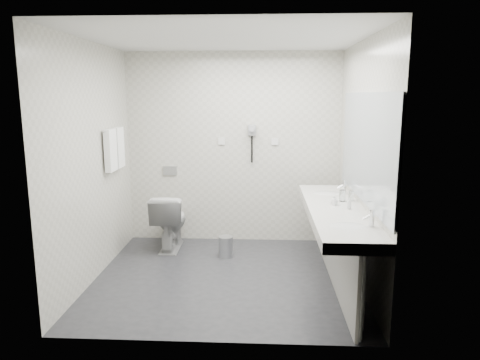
{
  "coord_description": "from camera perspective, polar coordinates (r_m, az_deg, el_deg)",
  "views": [
    {
      "loc": [
        0.39,
        -4.54,
        1.95
      ],
      "look_at": [
        0.15,
        0.15,
        1.05
      ],
      "focal_mm": 33.28,
      "sensor_mm": 36.0,
      "label": 1
    }
  ],
  "objects": [
    {
      "name": "dryer_cord",
      "position": [
        5.84,
        1.54,
        3.96
      ],
      "size": [
        0.02,
        0.02,
        0.35
      ],
      "primitive_type": "cylinder",
      "color": "black",
      "rests_on": "dryer_cradle"
    },
    {
      "name": "toilet",
      "position": [
        5.79,
        -8.98,
        -5.23
      ],
      "size": [
        0.41,
        0.71,
        0.72
      ],
      "primitive_type": "imported",
      "rotation": [
        0.0,
        0.0,
        3.15
      ],
      "color": "silver",
      "rests_on": "floor"
    },
    {
      "name": "mirror",
      "position": [
        4.48,
        15.79,
        4.03
      ],
      "size": [
        0.02,
        2.2,
        1.05
      ],
      "primitive_type": "cube",
      "color": "#B2BCC6",
      "rests_on": "wall_right"
    },
    {
      "name": "wall_left",
      "position": [
        4.93,
        -18.41,
        2.13
      ],
      "size": [
        0.0,
        2.6,
        2.6
      ],
      "primitive_type": "plane",
      "rotation": [
        1.57,
        0.0,
        1.57
      ],
      "color": "beige",
      "rests_on": "floor"
    },
    {
      "name": "towel_rail",
      "position": [
        5.39,
        -16.0,
        6.18
      ],
      "size": [
        0.02,
        0.62,
        0.02
      ],
      "primitive_type": "cylinder",
      "rotation": [
        1.57,
        0.0,
        0.0
      ],
      "color": "silver",
      "rests_on": "wall_left"
    },
    {
      "name": "dryer_cradle",
      "position": [
        5.83,
        1.55,
        6.42
      ],
      "size": [
        0.1,
        0.04,
        0.14
      ],
      "primitive_type": "cube",
      "color": "#94959A",
      "rests_on": "wall_back"
    },
    {
      "name": "switch_plate_a",
      "position": [
        5.88,
        -2.36,
        4.99
      ],
      "size": [
        0.09,
        0.02,
        0.09
      ],
      "primitive_type": "cube",
      "color": "silver",
      "rests_on": "wall_back"
    },
    {
      "name": "towel_far",
      "position": [
        5.54,
        -15.32,
        4.04
      ],
      "size": [
        0.07,
        0.24,
        0.48
      ],
      "primitive_type": "cube",
      "color": "white",
      "rests_on": "towel_rail"
    },
    {
      "name": "towel_near",
      "position": [
        5.28,
        -16.26,
        3.67
      ],
      "size": [
        0.07,
        0.24,
        0.48
      ],
      "primitive_type": "cube",
      "color": "white",
      "rests_on": "towel_rail"
    },
    {
      "name": "wall_back",
      "position": [
        5.89,
        -0.89,
        4.03
      ],
      "size": [
        2.8,
        0.0,
        2.8
      ],
      "primitive_type": "plane",
      "rotation": [
        1.57,
        0.0,
        0.0
      ],
      "color": "beige",
      "rests_on": "floor"
    },
    {
      "name": "wall_front",
      "position": [
        3.34,
        -3.85,
        -1.28
      ],
      "size": [
        2.8,
        0.0,
        2.8
      ],
      "primitive_type": "plane",
      "rotation": [
        -1.57,
        0.0,
        0.0
      ],
      "color": "beige",
      "rests_on": "floor"
    },
    {
      "name": "faucet_far",
      "position": [
        5.18,
        13.22,
        -0.86
      ],
      "size": [
        0.04,
        0.04,
        0.15
      ],
      "primitive_type": "cylinder",
      "color": "silver",
      "rests_on": "vanity_counter"
    },
    {
      "name": "glass_right",
      "position": [
        4.83,
        14.06,
        -2.02
      ],
      "size": [
        0.07,
        0.07,
        0.1
      ],
      "primitive_type": "cylinder",
      "rotation": [
        0.0,
        0.0,
        -0.21
      ],
      "color": "silver",
      "rests_on": "vanity_counter"
    },
    {
      "name": "soap_bottle_c",
      "position": [
        4.48,
        13.81,
        -2.94
      ],
      "size": [
        0.05,
        0.05,
        0.11
      ],
      "primitive_type": "imported",
      "rotation": [
        0.0,
        0.0,
        0.1
      ],
      "color": "silver",
      "rests_on": "vanity_counter"
    },
    {
      "name": "vanity_panel",
      "position": [
        4.68,
        12.26,
        -9.08
      ],
      "size": [
        0.03,
        2.15,
        0.75
      ],
      "primitive_type": "cube",
      "color": "gray",
      "rests_on": "floor"
    },
    {
      "name": "faucet_near",
      "position": [
        3.94,
        16.53,
        -4.69
      ],
      "size": [
        0.04,
        0.04,
        0.15
      ],
      "primitive_type": "cylinder",
      "color": "silver",
      "rests_on": "vanity_counter"
    },
    {
      "name": "vanity_counter",
      "position": [
        4.55,
        12.16,
        -4.04
      ],
      "size": [
        0.55,
        2.2,
        0.1
      ],
      "primitive_type": "cube",
      "color": "silver",
      "rests_on": "floor"
    },
    {
      "name": "dryer_barrel",
      "position": [
        5.76,
        1.54,
        6.66
      ],
      "size": [
        0.08,
        0.14,
        0.08
      ],
      "primitive_type": "cylinder",
      "rotation": [
        1.57,
        0.0,
        0.0
      ],
      "color": "#94959A",
      "rests_on": "dryer_cradle"
    },
    {
      "name": "glass_left",
      "position": [
        4.79,
        12.98,
        -1.97
      ],
      "size": [
        0.08,
        0.08,
        0.12
      ],
      "primitive_type": "cylinder",
      "rotation": [
        0.0,
        0.0,
        -0.16
      ],
      "color": "silver",
      "rests_on": "vanity_counter"
    },
    {
      "name": "vanity_post_near",
      "position": [
        3.74,
        15.34,
        -14.47
      ],
      "size": [
        0.06,
        0.06,
        0.75
      ],
      "primitive_type": "cylinder",
      "color": "silver",
      "rests_on": "floor"
    },
    {
      "name": "floor",
      "position": [
        4.95,
        -1.86,
        -12.33
      ],
      "size": [
        2.8,
        2.8,
        0.0
      ],
      "primitive_type": "plane",
      "color": "#26262B",
      "rests_on": "ground"
    },
    {
      "name": "basin_far",
      "position": [
        5.16,
        11.05,
        -1.82
      ],
      "size": [
        0.4,
        0.31,
        0.05
      ],
      "primitive_type": "ellipsoid",
      "color": "silver",
      "rests_on": "vanity_counter"
    },
    {
      "name": "wall_right",
      "position": [
        4.7,
        15.31,
        1.9
      ],
      "size": [
        0.0,
        2.6,
        2.6
      ],
      "primitive_type": "plane",
      "rotation": [
        1.57,
        0.0,
        -1.57
      ],
      "color": "beige",
      "rests_on": "floor"
    },
    {
      "name": "bin_lid",
      "position": [
        5.44,
        -1.83,
        -7.33
      ],
      "size": [
        0.18,
        0.18,
        0.02
      ],
      "primitive_type": "cylinder",
      "color": "#B2B5BA",
      "rests_on": "pedal_bin"
    },
    {
      "name": "flush_plate",
      "position": [
        6.04,
        -8.97,
        1.18
      ],
      "size": [
        0.18,
        0.02,
        0.12
      ],
      "primitive_type": "cube",
      "color": "#B2B5BA",
      "rests_on": "wall_back"
    },
    {
      "name": "vanity_post_far",
      "position": [
        5.66,
        10.89,
        -5.51
      ],
      "size": [
        0.06,
        0.06,
        0.75
      ],
      "primitive_type": "cylinder",
      "color": "silver",
      "rests_on": "floor"
    },
    {
      "name": "soap_bottle_b",
      "position": [
        4.64,
        11.95,
        -2.53
      ],
      "size": [
        0.08,
        0.08,
        0.09
      ],
      "primitive_type": "imported",
      "rotation": [
        0.0,
        0.0,
        -0.11
      ],
      "color": "silver",
      "rests_on": "vanity_counter"
    },
    {
      "name": "ceiling",
      "position": [
        4.59,
        -2.06,
        17.73
      ],
      "size": [
        2.8,
        2.8,
        0.0
      ],
      "primitive_type": "plane",
      "rotation": [
        3.14,
        0.0,
        0.0
      ],
      "color": "silver",
      "rests_on": "wall_back"
    },
    {
      "name": "switch_plate_b",
      "position": [
        5.86,
        4.5,
        4.94
      ],
      "size": [
        0.09,
        0.02,
        0.09
      ],
      "primitive_type": "cube",
      "color": "silver",
      "rests_on": "wall_back"
    },
    {
      "name": "soap_bottle_a",
      "position": [
        4.6,
        12.05,
        -2.64
      ],
      "size": [
        0.06,
        0.06,
        0.09
      ],
      "primitive_type": "imported",
      "rotation": [
        0.0,
        0.0,
        0.68
      ],
      "color": "silver",
      "rests_on": "vanity_counter"
    },
    {
      "name": "basin_near",
      "position": [
        3.92,
        13.68,
        -5.98
      ],
      "size": [
        0.4,
        0.31,
        0.05
      ],
      "primitive_type": "ellipsoid",
      "color": "silver",
      "rests_on": "vanity_counter"
    },
    {
      "name": "pedal_bin",
      "position": [
        5.48,
        -1.82,
        -8.62
      ],
      "size": [
        0.2,
        0.2,
        0.25
      ],
      "primitive_type": "cylinder",
      "rotation": [
        0.0,
        0.0,
        -0.12
      ],
      "color": "#B2B5BA",
      "rests_on": "floor"
    }
  ]
}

